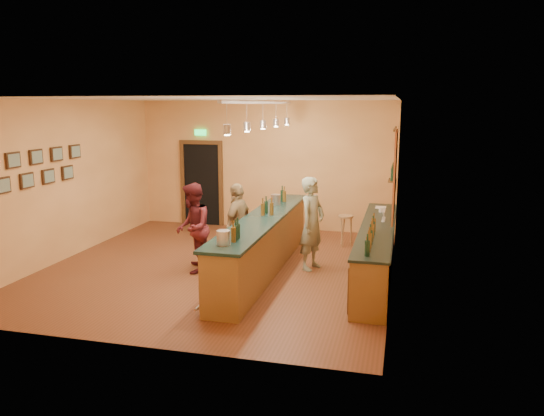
% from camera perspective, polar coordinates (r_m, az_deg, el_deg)
% --- Properties ---
extents(floor, '(7.00, 7.00, 0.00)m').
position_cam_1_polar(floor, '(10.39, -5.65, -6.35)').
color(floor, brown).
rests_on(floor, ground).
extents(ceiling, '(6.50, 7.00, 0.02)m').
position_cam_1_polar(ceiling, '(9.91, -6.01, 11.58)').
color(ceiling, silver).
rests_on(ceiling, wall_back).
extents(wall_back, '(6.50, 0.02, 3.20)m').
position_cam_1_polar(wall_back, '(13.34, -0.72, 4.61)').
color(wall_back, '#C38449').
rests_on(wall_back, floor).
extents(wall_front, '(6.50, 0.02, 3.20)m').
position_cam_1_polar(wall_front, '(6.90, -15.71, -1.92)').
color(wall_front, '#C38449').
rests_on(wall_front, floor).
extents(wall_left, '(0.02, 7.00, 3.20)m').
position_cam_1_polar(wall_left, '(11.54, -21.22, 2.84)').
color(wall_left, '#C38449').
rests_on(wall_left, floor).
extents(wall_right, '(0.02, 7.00, 3.20)m').
position_cam_1_polar(wall_right, '(9.44, 13.08, 1.63)').
color(wall_right, '#C38449').
rests_on(wall_right, floor).
extents(doorway, '(1.15, 0.09, 2.48)m').
position_cam_1_polar(doorway, '(13.91, -7.54, 2.81)').
color(doorway, black).
rests_on(doorway, wall_back).
extents(tapestry, '(0.03, 1.40, 1.60)m').
position_cam_1_polar(tapestry, '(9.80, 13.08, 3.45)').
color(tapestry, maroon).
rests_on(tapestry, wall_right).
extents(bottle_shelf, '(0.17, 0.55, 0.54)m').
position_cam_1_polar(bottle_shelf, '(11.31, 12.89, 3.50)').
color(bottle_shelf, '#4B2916').
rests_on(bottle_shelf, wall_right).
extents(picture_grid, '(0.06, 2.20, 0.70)m').
position_cam_1_polar(picture_grid, '(10.87, -23.44, 4.08)').
color(picture_grid, '#382111').
rests_on(picture_grid, wall_left).
extents(back_counter, '(0.60, 4.55, 1.27)m').
position_cam_1_polar(back_counter, '(9.86, 11.18, -4.52)').
color(back_counter, brown).
rests_on(back_counter, floor).
extents(tasting_bar, '(0.73, 5.10, 1.38)m').
position_cam_1_polar(tasting_bar, '(9.97, -0.96, -3.43)').
color(tasting_bar, brown).
rests_on(tasting_bar, floor).
extents(pendant_track, '(0.11, 4.60, 0.50)m').
position_cam_1_polar(pendant_track, '(9.65, -0.99, 10.37)').
color(pendant_track, silver).
rests_on(pendant_track, ceiling).
extents(bartender, '(0.62, 0.75, 1.77)m').
position_cam_1_polar(bartender, '(10.06, 4.33, -1.68)').
color(bartender, gray).
rests_on(bartender, floor).
extents(customer_a, '(0.85, 0.97, 1.68)m').
position_cam_1_polar(customer_a, '(10.00, -8.52, -2.12)').
color(customer_a, '#59191E').
rests_on(customer_a, floor).
extents(customer_b, '(0.54, 1.01, 1.63)m').
position_cam_1_polar(customer_b, '(10.23, -3.67, -1.85)').
color(customer_b, '#997A51').
rests_on(customer_b, floor).
extents(bar_stool, '(0.33, 0.33, 0.69)m').
position_cam_1_polar(bar_stool, '(11.86, 7.92, -1.49)').
color(bar_stool, '#916641').
rests_on(bar_stool, floor).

